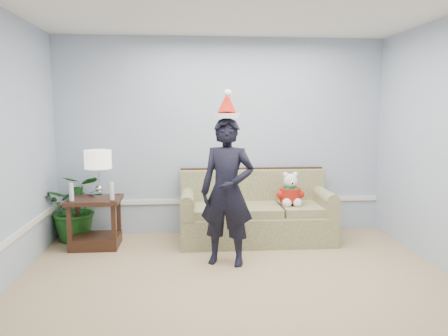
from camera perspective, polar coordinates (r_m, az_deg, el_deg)
room_shell at (r=3.57m, az=3.11°, el=1.67°), size 4.54×5.04×2.74m
wainscot_trim at (r=4.91m, az=-12.85°, el=-7.57°), size 4.49×4.99×0.06m
sofa at (r=5.84m, az=4.13°, el=-6.18°), size 1.98×0.87×0.93m
side_table at (r=5.78m, az=-16.44°, el=-7.51°), size 0.65×0.55×0.63m
table_lamp at (r=5.67m, az=-16.13°, el=0.84°), size 0.33×0.33×0.59m
candle_pair at (r=5.53m, az=-16.89°, el=-3.06°), size 0.54×0.06×0.22m
houseplant at (r=6.08m, az=-18.69°, el=-4.87°), size 0.81×0.70×0.90m
man at (r=4.82m, az=0.41°, el=-3.13°), size 0.69×0.56×1.64m
santa_hat at (r=4.76m, az=0.41°, el=8.15°), size 0.30×0.33×0.31m
teddy_bear at (r=5.75m, az=8.64°, el=-3.25°), size 0.28×0.31×0.44m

